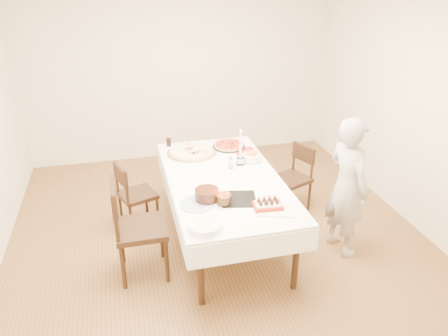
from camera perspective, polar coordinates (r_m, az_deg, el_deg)
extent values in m
plane|color=brown|center=(4.83, -0.49, -9.70)|extent=(5.00, 5.00, 0.00)
cube|color=beige|center=(6.56, -5.76, 12.77)|extent=(4.50, 0.04, 2.70)
cube|color=beige|center=(2.17, 15.75, -17.31)|extent=(4.50, 0.04, 2.70)
cube|color=beige|center=(5.18, 24.65, 7.07)|extent=(0.04, 5.00, 2.70)
cube|color=white|center=(4.70, 0.00, -5.38)|extent=(1.60, 2.34, 0.75)
imported|color=#A6A19C|center=(4.54, 15.78, -2.40)|extent=(0.46, 0.60, 1.47)
cylinder|color=beige|center=(5.09, -4.26, 2.12)|extent=(0.77, 0.77, 0.04)
cylinder|color=red|center=(5.26, 0.63, 2.99)|extent=(0.43, 0.43, 0.04)
cube|color=#B21E1E|center=(5.15, 2.74, 2.20)|extent=(0.24, 0.24, 0.01)
cylinder|color=white|center=(4.89, 3.58, 1.39)|extent=(0.22, 0.22, 0.07)
cylinder|color=white|center=(4.73, 2.17, 2.77)|extent=(0.12, 0.12, 0.42)
cylinder|color=black|center=(5.31, -7.23, 3.38)|extent=(0.06, 0.06, 0.10)
cylinder|color=black|center=(4.08, -2.24, -3.55)|extent=(0.32, 0.32, 0.12)
cube|color=black|center=(4.13, 1.91, -4.09)|extent=(0.38, 0.38, 0.01)
cylinder|color=#3E2311|center=(4.01, -0.03, -3.61)|extent=(0.17, 0.17, 0.15)
cube|color=beige|center=(3.97, 6.80, -5.60)|extent=(0.39, 0.31, 0.03)
cylinder|color=white|center=(3.68, -2.54, -7.62)|extent=(0.38, 0.38, 0.06)
cylinder|color=white|center=(4.04, -3.58, -4.71)|extent=(0.37, 0.37, 0.01)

